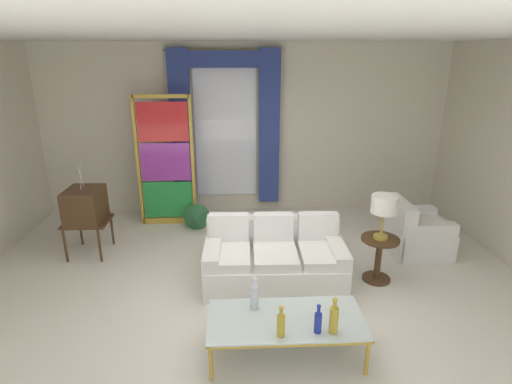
{
  "coord_description": "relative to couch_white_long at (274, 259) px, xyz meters",
  "views": [
    {
      "loc": [
        -0.16,
        -4.23,
        2.81
      ],
      "look_at": [
        0.09,
        0.9,
        1.05
      ],
      "focal_mm": 28.44,
      "sensor_mm": 36.0,
      "label": 1
    }
  ],
  "objects": [
    {
      "name": "bottle_ruby_flask",
      "position": [
        -0.09,
        -1.63,
        0.23
      ],
      "size": [
        0.08,
        0.08,
        0.31
      ],
      "color": "gold",
      "rests_on": "coffee_table"
    },
    {
      "name": "bottle_blue_decanter",
      "position": [
        -0.31,
        -1.21,
        0.25
      ],
      "size": [
        0.08,
        0.08,
        0.35
      ],
      "color": "silver",
      "rests_on": "coffee_table"
    },
    {
      "name": "couch_white_long",
      "position": [
        0.0,
        0.0,
        0.0
      ],
      "size": [
        1.78,
        0.96,
        0.86
      ],
      "color": "white",
      "rests_on": "ground"
    },
    {
      "name": "armchair_white",
      "position": [
        2.14,
        0.71,
        -0.02
      ],
      "size": [
        0.82,
        0.82,
        0.8
      ],
      "color": "white",
      "rests_on": "ground"
    },
    {
      "name": "vintage_tv",
      "position": [
        -2.64,
        0.89,
        0.42
      ],
      "size": [
        0.62,
        0.61,
        1.35
      ],
      "color": "#472D19",
      "rests_on": "ground"
    },
    {
      "name": "coffee_table",
      "position": [
        -0.01,
        -1.38,
        0.07
      ],
      "size": [
        1.5,
        0.7,
        0.41
      ],
      "color": "silver",
      "rests_on": "ground"
    },
    {
      "name": "stained_glass_divider",
      "position": [
        -1.65,
        1.95,
        0.75
      ],
      "size": [
        0.95,
        0.05,
        2.2
      ],
      "color": "gold",
      "rests_on": "ground"
    },
    {
      "name": "round_side_table",
      "position": [
        1.34,
        -0.07,
        0.05
      ],
      "size": [
        0.48,
        0.48,
        0.59
      ],
      "color": "#472D19",
      "rests_on": "ground"
    },
    {
      "name": "bottle_crystal_tall",
      "position": [
        0.25,
        -1.6,
        0.22
      ],
      "size": [
        0.07,
        0.07,
        0.29
      ],
      "color": "navy",
      "rests_on": "coffee_table"
    },
    {
      "name": "wall_rear",
      "position": [
        -0.3,
        2.65,
        1.2
      ],
      "size": [
        8.0,
        0.12,
        3.0
      ],
      "primitive_type": "cube",
      "color": "beige",
      "rests_on": "ground"
    },
    {
      "name": "ceiling_slab",
      "position": [
        -0.3,
        0.39,
        2.72
      ],
      "size": [
        8.0,
        7.6,
        0.04
      ],
      "primitive_type": "cube",
      "color": "white"
    },
    {
      "name": "ground_plane",
      "position": [
        -0.3,
        -0.41,
        -0.3
      ],
      "size": [
        16.0,
        16.0,
        0.0
      ],
      "primitive_type": "plane",
      "color": "silver"
    },
    {
      "name": "bottle_amber_squat",
      "position": [
        0.39,
        -1.61,
        0.25
      ],
      "size": [
        0.08,
        0.08,
        0.36
      ],
      "color": "gold",
      "rests_on": "coffee_table"
    },
    {
      "name": "table_lamp_brass",
      "position": [
        1.34,
        -0.07,
        0.72
      ],
      "size": [
        0.32,
        0.32,
        0.57
      ],
      "color": "#B29338",
      "rests_on": "round_side_table"
    },
    {
      "name": "peacock_figurine",
      "position": [
        -1.15,
        1.6,
        -0.08
      ],
      "size": [
        0.44,
        0.6,
        0.5
      ],
      "color": "beige",
      "rests_on": "ground"
    },
    {
      "name": "curtained_window",
      "position": [
        -0.65,
        2.48,
        1.44
      ],
      "size": [
        2.0,
        0.17,
        2.7
      ],
      "color": "white",
      "rests_on": "ground"
    }
  ]
}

